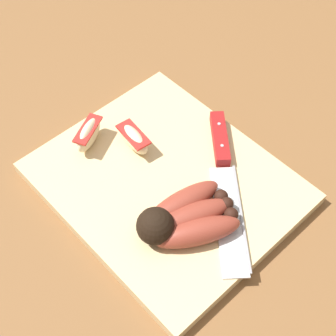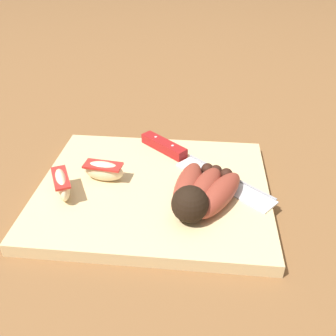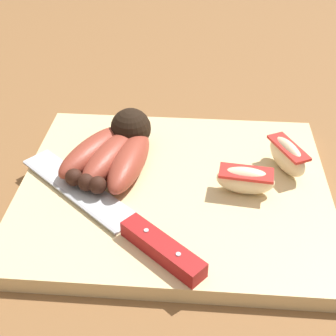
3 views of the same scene
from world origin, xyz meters
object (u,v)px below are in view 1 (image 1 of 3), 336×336
apple_wedge_near (89,134)px  apple_wedge_middle (134,139)px  banana_bunch (184,219)px  chefs_knife (224,164)px

apple_wedge_near → apple_wedge_middle: size_ratio=1.01×
banana_bunch → apple_wedge_middle: size_ratio=2.12×
banana_bunch → chefs_knife: 0.12m
banana_bunch → chefs_knife: (-0.03, 0.12, -0.01)m
banana_bunch → apple_wedge_near: 0.21m
banana_bunch → chefs_knife: size_ratio=0.63×
apple_wedge_middle → apple_wedge_near: bearing=-138.1°
chefs_knife → apple_wedge_near: 0.21m
apple_wedge_middle → chefs_knife: bearing=30.7°
chefs_knife → apple_wedge_middle: bearing=-149.3°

